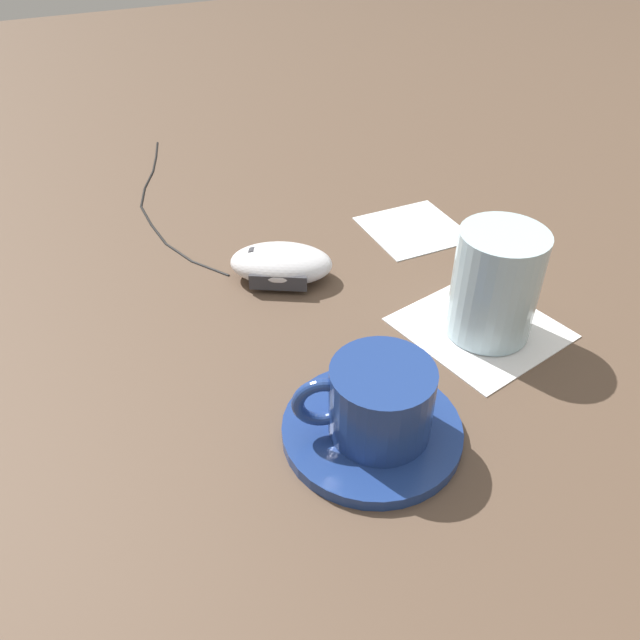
% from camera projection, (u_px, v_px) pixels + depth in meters
% --- Properties ---
extents(ground_plane, '(3.00, 3.00, 0.00)m').
position_uv_depth(ground_plane, '(365.00, 336.00, 0.60)').
color(ground_plane, brown).
extents(saucer, '(0.15, 0.15, 0.01)m').
position_uv_depth(saucer, '(372.00, 430.00, 0.50)').
color(saucer, navy).
rests_on(saucer, ground).
extents(coffee_cup, '(0.08, 0.11, 0.06)m').
position_uv_depth(coffee_cup, '(378.00, 401.00, 0.48)').
color(coffee_cup, navy).
rests_on(coffee_cup, saucer).
extents(computer_mouse, '(0.11, 0.13, 0.04)m').
position_uv_depth(computer_mouse, '(281.00, 263.00, 0.67)').
color(computer_mouse, silver).
rests_on(computer_mouse, ground).
extents(mouse_cable, '(0.40, 0.07, 0.00)m').
position_uv_depth(mouse_cable, '(161.00, 203.00, 0.81)').
color(mouse_cable, black).
rests_on(mouse_cable, ground).
extents(napkin_under_glass, '(0.16, 0.16, 0.00)m').
position_uv_depth(napkin_under_glass, '(480.00, 327.00, 0.61)').
color(napkin_under_glass, white).
rests_on(napkin_under_glass, ground).
extents(drinking_glass, '(0.08, 0.08, 0.11)m').
position_uv_depth(drinking_glass, '(495.00, 284.00, 0.57)').
color(drinking_glass, silver).
rests_on(drinking_glass, napkin_under_glass).
extents(napkin_spare, '(0.11, 0.11, 0.00)m').
position_uv_depth(napkin_spare, '(413.00, 228.00, 0.76)').
color(napkin_spare, white).
rests_on(napkin_spare, ground).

